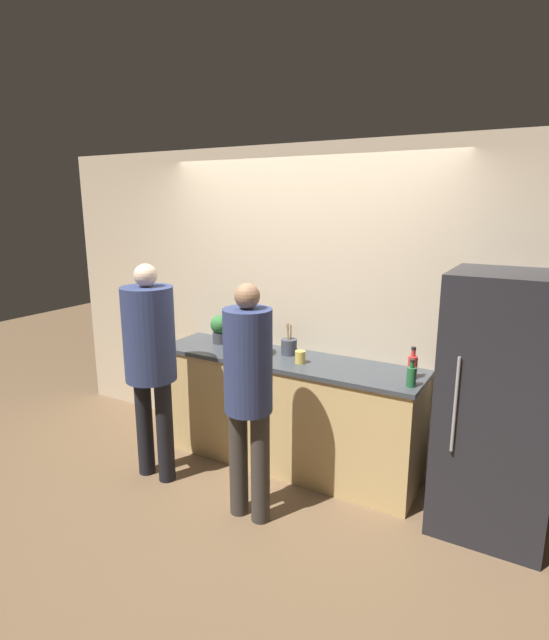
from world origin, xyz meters
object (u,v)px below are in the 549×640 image
cup_yellow (300,357)px  potted_plant (220,328)px  bottle_green (411,376)px  cup_black (245,338)px  fruit_bowl (249,347)px  person_left (150,351)px  person_center (248,386)px  refrigerator (498,406)px  bottle_red (413,366)px  utensil_crock (289,346)px

cup_yellow → potted_plant: (-0.88, 0.15, 0.09)m
bottle_green → cup_black: 1.61m
cup_black → cup_yellow: bearing=-21.5°
cup_yellow → cup_black: size_ratio=1.20×
cup_yellow → fruit_bowl: bearing=178.2°
person_left → person_center: size_ratio=1.04×
refrigerator → potted_plant: refrigerator is taller
person_left → person_center: bearing=-4.3°
bottle_red → person_left: bearing=-157.9°
person_left → cup_yellow: 1.15m
refrigerator → utensil_crock: 1.62m
person_left → person_center: (0.93, -0.07, -0.08)m
bottle_green → bottle_red: 0.17m
person_center → bottle_red: 1.18m
person_left → potted_plant: size_ratio=6.84×
cup_yellow → cup_black: cup_yellow is taller
person_left → bottle_green: (1.84, 0.56, -0.04)m
bottle_green → bottle_red: (-0.04, 0.17, 0.02)m
person_center → utensil_crock: 0.88m
person_left → fruit_bowl: person_left is taller
utensil_crock → cup_yellow: 0.24m
person_left → refrigerator: bearing=15.5°
fruit_bowl → bottle_green: (1.36, -0.09, 0.02)m
utensil_crock → potted_plant: (-0.69, -0.00, 0.07)m
utensil_crock → cup_yellow: utensil_crock is taller
person_left → cup_black: 0.95m
person_center → cup_black: size_ratio=20.20×
refrigerator → bottle_green: size_ratio=9.13×
potted_plant → person_center: bearing=-45.2°
refrigerator → bottle_green: refrigerator is taller
fruit_bowl → cup_yellow: fruit_bowl is taller
bottle_red → potted_plant: size_ratio=0.92×
person_center → cup_black: person_center is taller
utensil_crock → bottle_green: utensil_crock is taller
fruit_bowl → utensil_crock: size_ratio=1.38×
fruit_bowl → bottle_red: bottle_red is taller
person_left → cup_yellow: bearing=33.6°
fruit_bowl → cup_yellow: (0.48, -0.02, -0.00)m
refrigerator → person_center: 1.63m
utensil_crock → fruit_bowl: bearing=-154.6°
fruit_bowl → bottle_red: size_ratio=1.56×
person_left → bottle_green: person_left is taller
utensil_crock → person_center: bearing=-79.5°
refrigerator → person_left: size_ratio=1.01×
cup_black → potted_plant: potted_plant is taller
cup_black → potted_plant: 0.24m
person_left → potted_plant: bearing=84.2°
fruit_bowl → bottle_red: bearing=3.5°
cup_yellow → potted_plant: 0.89m
person_center → potted_plant: 1.21m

